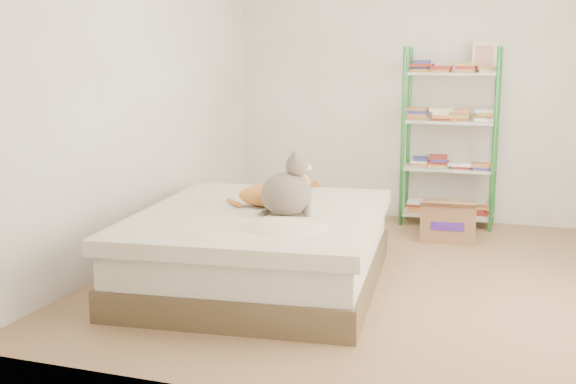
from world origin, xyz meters
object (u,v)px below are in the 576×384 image
at_px(orange_cat, 269,192).
at_px(grey_cat, 286,184).
at_px(bed, 261,247).
at_px(white_bin, 290,198).
at_px(shelf_unit, 450,137).
at_px(cardboard_box, 448,221).

height_order(orange_cat, grey_cat, grey_cat).
relative_size(bed, white_bin, 6.26).
height_order(grey_cat, shelf_unit, shelf_unit).
bearing_deg(grey_cat, shelf_unit, -45.06).
bearing_deg(orange_cat, grey_cat, -67.74).
distance_m(grey_cat, white_bin, 2.51).
bearing_deg(grey_cat, white_bin, -7.73).
xyz_separation_m(orange_cat, white_bin, (-0.54, 2.08, -0.46)).
xyz_separation_m(orange_cat, cardboard_box, (1.12, 1.56, -0.47)).
distance_m(shelf_unit, cardboard_box, 0.90).
bearing_deg(cardboard_box, bed, -127.10).
xyz_separation_m(cardboard_box, white_bin, (-1.67, 0.52, 0.01)).
xyz_separation_m(grey_cat, shelf_unit, (0.83, 2.38, 0.11)).
distance_m(orange_cat, grey_cat, 0.35).
bearing_deg(white_bin, grey_cat, -71.89).
xyz_separation_m(bed, grey_cat, (0.21, -0.07, 0.48)).
bearing_deg(bed, white_bin, 97.27).
relative_size(cardboard_box, white_bin, 1.40).
height_order(bed, cardboard_box, bed).
height_order(shelf_unit, white_bin, shelf_unit).
distance_m(bed, cardboard_box, 2.07).
bearing_deg(shelf_unit, cardboard_box, -82.54).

